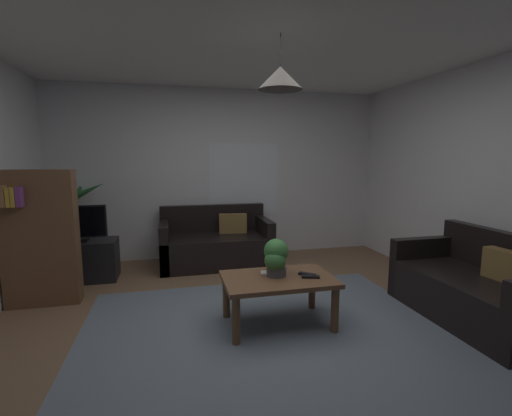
{
  "coord_description": "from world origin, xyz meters",
  "views": [
    {
      "loc": [
        -0.78,
        -2.93,
        1.53
      ],
      "look_at": [
        0.0,
        0.3,
        1.05
      ],
      "focal_mm": 25.12,
      "sensor_mm": 36.0,
      "label": 1
    }
  ],
  "objects_px": {
    "remote_on_table_0": "(311,277)",
    "book_on_table_0": "(270,273)",
    "tv_stand": "(79,261)",
    "coffee_table": "(278,285)",
    "potted_plant_on_table": "(276,257)",
    "bookshelf_corner": "(40,237)",
    "pendant_lamp": "(280,78)",
    "couch_under_window": "(216,245)",
    "couch_right_side": "(477,291)",
    "tv": "(76,223)",
    "potted_palm_corner": "(76,230)",
    "remote_on_table_1": "(307,274)"
  },
  "relations": [
    {
      "from": "remote_on_table_1",
      "to": "tv_stand",
      "type": "distance_m",
      "value": 2.9
    },
    {
      "from": "potted_plant_on_table",
      "to": "tv_stand",
      "type": "xyz_separation_m",
      "value": [
        -2.04,
        1.66,
        -0.38
      ]
    },
    {
      "from": "couch_right_side",
      "to": "tv",
      "type": "xyz_separation_m",
      "value": [
        -3.9,
        2.03,
        0.45
      ]
    },
    {
      "from": "couch_under_window",
      "to": "potted_plant_on_table",
      "type": "bearing_deg",
      "value": -81.11
    },
    {
      "from": "potted_palm_corner",
      "to": "bookshelf_corner",
      "type": "relative_size",
      "value": 0.93
    },
    {
      "from": "couch_under_window",
      "to": "remote_on_table_0",
      "type": "distance_m",
      "value": 2.17
    },
    {
      "from": "couch_under_window",
      "to": "pendant_lamp",
      "type": "height_order",
      "value": "pendant_lamp"
    },
    {
      "from": "book_on_table_0",
      "to": "coffee_table",
      "type": "bearing_deg",
      "value": -60.36
    },
    {
      "from": "potted_palm_corner",
      "to": "bookshelf_corner",
      "type": "distance_m",
      "value": 1.22
    },
    {
      "from": "remote_on_table_0",
      "to": "bookshelf_corner",
      "type": "distance_m",
      "value": 2.76
    },
    {
      "from": "coffee_table",
      "to": "pendant_lamp",
      "type": "distance_m",
      "value": 1.8
    },
    {
      "from": "coffee_table",
      "to": "potted_plant_on_table",
      "type": "xyz_separation_m",
      "value": [
        -0.01,
        0.05,
        0.25
      ]
    },
    {
      "from": "tv",
      "to": "bookshelf_corner",
      "type": "relative_size",
      "value": 0.5
    },
    {
      "from": "remote_on_table_1",
      "to": "potted_plant_on_table",
      "type": "distance_m",
      "value": 0.33
    },
    {
      "from": "couch_under_window",
      "to": "tv_stand",
      "type": "height_order",
      "value": "couch_under_window"
    },
    {
      "from": "tv",
      "to": "couch_under_window",
      "type": "bearing_deg",
      "value": 10.01
    },
    {
      "from": "remote_on_table_0",
      "to": "book_on_table_0",
      "type": "bearing_deg",
      "value": 76.53
    },
    {
      "from": "coffee_table",
      "to": "tv_stand",
      "type": "height_order",
      "value": "tv_stand"
    },
    {
      "from": "potted_palm_corner",
      "to": "pendant_lamp",
      "type": "height_order",
      "value": "pendant_lamp"
    },
    {
      "from": "couch_right_side",
      "to": "coffee_table",
      "type": "relative_size",
      "value": 1.5
    },
    {
      "from": "bookshelf_corner",
      "to": "potted_plant_on_table",
      "type": "bearing_deg",
      "value": -23.43
    },
    {
      "from": "couch_right_side",
      "to": "couch_under_window",
      "type": "bearing_deg",
      "value": -137.24
    },
    {
      "from": "remote_on_table_1",
      "to": "potted_plant_on_table",
      "type": "xyz_separation_m",
      "value": [
        -0.28,
        0.07,
        0.16
      ]
    },
    {
      "from": "coffee_table",
      "to": "book_on_table_0",
      "type": "bearing_deg",
      "value": 119.64
    },
    {
      "from": "couch_under_window",
      "to": "remote_on_table_0",
      "type": "bearing_deg",
      "value": -74.2
    },
    {
      "from": "tv",
      "to": "bookshelf_corner",
      "type": "bearing_deg",
      "value": -105.35
    },
    {
      "from": "book_on_table_0",
      "to": "pendant_lamp",
      "type": "height_order",
      "value": "pendant_lamp"
    },
    {
      "from": "couch_under_window",
      "to": "remote_on_table_1",
      "type": "distance_m",
      "value": 2.11
    },
    {
      "from": "pendant_lamp",
      "to": "couch_under_window",
      "type": "bearing_deg",
      "value": 98.98
    },
    {
      "from": "book_on_table_0",
      "to": "remote_on_table_1",
      "type": "relative_size",
      "value": 1.0
    },
    {
      "from": "potted_plant_on_table",
      "to": "pendant_lamp",
      "type": "distance_m",
      "value": 1.55
    },
    {
      "from": "coffee_table",
      "to": "bookshelf_corner",
      "type": "xyz_separation_m",
      "value": [
        -2.24,
        1.02,
        0.34
      ]
    },
    {
      "from": "remote_on_table_0",
      "to": "tv",
      "type": "relative_size",
      "value": 0.23
    },
    {
      "from": "couch_right_side",
      "to": "pendant_lamp",
      "type": "bearing_deg",
      "value": -100.46
    },
    {
      "from": "potted_plant_on_table",
      "to": "tv_stand",
      "type": "height_order",
      "value": "potted_plant_on_table"
    },
    {
      "from": "bookshelf_corner",
      "to": "pendant_lamp",
      "type": "xyz_separation_m",
      "value": [
        2.24,
        -1.02,
        1.47
      ]
    },
    {
      "from": "couch_under_window",
      "to": "book_on_table_0",
      "type": "height_order",
      "value": "couch_under_window"
    },
    {
      "from": "remote_on_table_0",
      "to": "tv_stand",
      "type": "bearing_deg",
      "value": 68.26
    },
    {
      "from": "remote_on_table_0",
      "to": "bookshelf_corner",
      "type": "xyz_separation_m",
      "value": [
        -2.51,
        1.1,
        0.25
      ]
    },
    {
      "from": "couch_under_window",
      "to": "bookshelf_corner",
      "type": "relative_size",
      "value": 1.1
    },
    {
      "from": "book_on_table_0",
      "to": "tv_stand",
      "type": "xyz_separation_m",
      "value": [
        -2.0,
        1.61,
        -0.21
      ]
    },
    {
      "from": "potted_palm_corner",
      "to": "couch_under_window",
      "type": "bearing_deg",
      "value": -6.95
    },
    {
      "from": "remote_on_table_1",
      "to": "pendant_lamp",
      "type": "bearing_deg",
      "value": -51.27
    },
    {
      "from": "remote_on_table_0",
      "to": "remote_on_table_1",
      "type": "xyz_separation_m",
      "value": [
        -0.01,
        0.07,
        0.0
      ]
    },
    {
      "from": "couch_under_window",
      "to": "coffee_table",
      "type": "relative_size",
      "value": 1.54
    },
    {
      "from": "couch_right_side",
      "to": "remote_on_table_0",
      "type": "height_order",
      "value": "couch_right_side"
    },
    {
      "from": "book_on_table_0",
      "to": "bookshelf_corner",
      "type": "relative_size",
      "value": 0.11
    },
    {
      "from": "remote_on_table_0",
      "to": "potted_plant_on_table",
      "type": "relative_size",
      "value": 0.47
    },
    {
      "from": "bookshelf_corner",
      "to": "tv",
      "type": "bearing_deg",
      "value": 74.65
    },
    {
      "from": "couch_right_side",
      "to": "remote_on_table_1",
      "type": "height_order",
      "value": "couch_right_side"
    }
  ]
}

